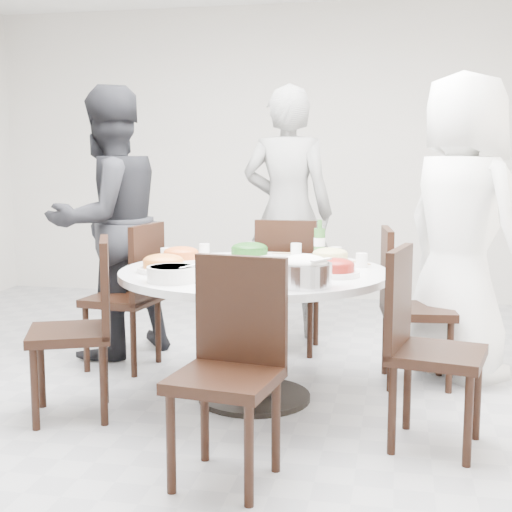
% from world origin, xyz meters
% --- Properties ---
extents(floor, '(6.00, 6.00, 0.01)m').
position_xyz_m(floor, '(0.00, 0.00, 0.00)').
color(floor, '#A4A5A9').
rests_on(floor, ground).
extents(wall_back, '(6.00, 0.01, 2.80)m').
position_xyz_m(wall_back, '(0.00, 3.00, 1.40)').
color(wall_back, silver).
rests_on(wall_back, ground).
extents(dining_table, '(1.50, 1.50, 0.75)m').
position_xyz_m(dining_table, '(0.21, -0.02, 0.38)').
color(dining_table, white).
rests_on(dining_table, floor).
extents(chair_ne, '(0.46, 0.46, 0.95)m').
position_xyz_m(chair_ne, '(1.12, 0.46, 0.47)').
color(chair_ne, black).
rests_on(chair_ne, floor).
extents(chair_n, '(0.42, 0.42, 0.95)m').
position_xyz_m(chair_n, '(0.25, 1.05, 0.47)').
color(chair_n, black).
rests_on(chair_n, floor).
extents(chair_nw, '(0.47, 0.47, 0.95)m').
position_xyz_m(chair_nw, '(-0.76, 0.43, 0.47)').
color(chair_nw, black).
rests_on(chair_nw, floor).
extents(chair_sw, '(0.55, 0.55, 0.95)m').
position_xyz_m(chair_sw, '(-0.69, -0.47, 0.47)').
color(chair_sw, black).
rests_on(chair_sw, floor).
extents(chair_s, '(0.48, 0.48, 0.95)m').
position_xyz_m(chair_s, '(0.29, -1.07, 0.47)').
color(chair_s, black).
rests_on(chair_s, floor).
extents(chair_se, '(0.50, 0.50, 0.95)m').
position_xyz_m(chair_se, '(1.19, -0.51, 0.47)').
color(chair_se, black).
rests_on(chair_se, floor).
extents(diner_right, '(1.05, 1.09, 1.88)m').
position_xyz_m(diner_right, '(1.37, 0.66, 0.94)').
color(diner_right, white).
rests_on(diner_right, floor).
extents(diner_middle, '(0.72, 0.49, 1.90)m').
position_xyz_m(diner_middle, '(0.16, 1.49, 0.95)').
color(diner_middle, black).
rests_on(diner_middle, floor).
extents(diner_left, '(1.07, 1.13, 1.85)m').
position_xyz_m(diner_left, '(-0.96, 0.70, 0.92)').
color(diner_left, black).
rests_on(diner_left, floor).
extents(dish_greens, '(0.29, 0.29, 0.08)m').
position_xyz_m(dish_greens, '(0.09, 0.42, 0.79)').
color(dish_greens, white).
rests_on(dish_greens, dining_table).
extents(dish_pale, '(0.26, 0.26, 0.07)m').
position_xyz_m(dish_pale, '(0.60, 0.27, 0.79)').
color(dish_pale, white).
rests_on(dish_pale, dining_table).
extents(dish_orange, '(0.27, 0.27, 0.07)m').
position_xyz_m(dish_orange, '(-0.27, 0.15, 0.79)').
color(dish_orange, white).
rests_on(dish_orange, dining_table).
extents(dish_redbrown, '(0.26, 0.26, 0.06)m').
position_xyz_m(dish_redbrown, '(0.67, -0.15, 0.78)').
color(dish_redbrown, white).
rests_on(dish_redbrown, dining_table).
extents(dish_tofu, '(0.28, 0.28, 0.07)m').
position_xyz_m(dish_tofu, '(-0.26, -0.19, 0.79)').
color(dish_tofu, white).
rests_on(dish_tofu, dining_table).
extents(rice_bowl, '(0.27, 0.27, 0.12)m').
position_xyz_m(rice_bowl, '(0.55, -0.48, 0.81)').
color(rice_bowl, silver).
rests_on(rice_bowl, dining_table).
extents(soup_bowl, '(0.25, 0.25, 0.08)m').
position_xyz_m(soup_bowl, '(-0.12, -0.47, 0.79)').
color(soup_bowl, white).
rests_on(soup_bowl, dining_table).
extents(beverage_bottle, '(0.07, 0.07, 0.24)m').
position_xyz_m(beverage_bottle, '(0.52, 0.48, 0.87)').
color(beverage_bottle, '#33702D').
rests_on(beverage_bottle, dining_table).
extents(tea_cups, '(0.07, 0.07, 0.08)m').
position_xyz_m(tea_cups, '(0.23, 0.58, 0.79)').
color(tea_cups, white).
rests_on(tea_cups, dining_table).
extents(chopsticks, '(0.24, 0.04, 0.01)m').
position_xyz_m(chopsticks, '(0.23, 0.64, 0.76)').
color(chopsticks, tan).
rests_on(chopsticks, dining_table).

